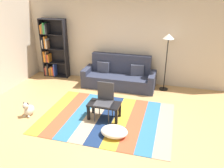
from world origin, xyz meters
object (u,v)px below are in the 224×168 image
Objects in this scene: dog at (29,109)px; folding_chair at (105,98)px; couch at (119,76)px; bookshelf at (52,50)px; standing_lamp at (168,44)px; pouf at (114,132)px; coffee_table at (104,106)px; tv_remote at (107,103)px.

folding_chair reaches higher than dog.
couch is 2.51× the size of folding_chair.
bookshelf is 3.91m from standing_lamp.
folding_chair reaches higher than pouf.
coffee_table is 5.10× the size of tv_remote.
tv_remote is at bearing 32.66° from coffee_table.
dog is (0.75, -2.63, -0.78)m from bookshelf.
tv_remote is (0.06, 0.04, 0.09)m from coffee_table.
couch is at bearing 53.61° from dog.
couch is 1.95m from tv_remote.
standing_lamp is at bearing 58.84° from coffee_table.
dog is at bearing -74.09° from bookshelf.
pouf is 1.47× the size of dog.
standing_lamp is (3.87, -0.15, 0.50)m from bookshelf.
bookshelf is 3.42× the size of pouf.
folding_chair is at bearing -121.59° from standing_lamp.
coffee_table is at bearing 123.80° from pouf.
coffee_table is (2.60, -2.26, -0.62)m from bookshelf.
pouf is at bearing -107.44° from standing_lamp.
dog is at bearing -141.59° from standing_lamp.
bookshelf is 3.44m from folding_chair.
coffee_table is at bearing -86.47° from couch.
dog is at bearing -151.95° from folding_chair.
bookshelf is 2.22× the size of folding_chair.
couch is 2.66m from pouf.
bookshelf is 13.31× the size of tv_remote.
pouf is 3.89× the size of tv_remote.
dog is 1.93m from folding_chair.
pouf is 0.34× the size of standing_lamp.
folding_chair is (0.00, 0.04, 0.21)m from coffee_table.
bookshelf is at bearing 105.91° from dog.
folding_chair is (-0.06, -0.00, 0.12)m from tv_remote.
couch is at bearing 81.94° from tv_remote.
standing_lamp reaches higher than couch.
standing_lamp is 2.59m from folding_chair.
coffee_table is at bearing -160.79° from tv_remote.
tv_remote reaches higher than coffee_table.
bookshelf is 1.16× the size of standing_lamp.
standing_lamp is (0.86, 2.73, 1.33)m from pouf.
tv_remote is 0.17× the size of folding_chair.
pouf is 2.28m from dog.
dog is 0.44× the size of folding_chair.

